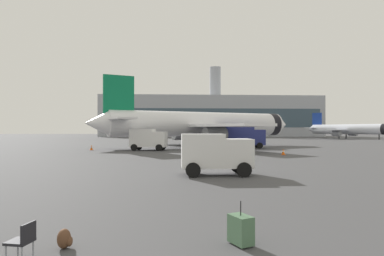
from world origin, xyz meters
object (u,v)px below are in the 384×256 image
(safety_cone_far, at_px, (227,144))
(rolling_suitcase, at_px, (241,229))
(safety_cone_mid, at_px, (91,148))
(traveller_backpack, at_px, (65,239))
(fuel_truck, at_px, (244,136))
(cargo_van, at_px, (215,152))
(airplane_at_gate, at_px, (201,124))
(airplane_taxiing, at_px, (347,129))
(service_truck, at_px, (148,139))
(gate_chair, at_px, (23,239))
(safety_cone_near, at_px, (283,152))

(safety_cone_far, relative_size, rolling_suitcase, 0.73)
(safety_cone_mid, distance_m, safety_cone_far, 22.63)
(traveller_backpack, bearing_deg, fuel_truck, 72.10)
(safety_cone_mid, height_order, rolling_suitcase, rolling_suitcase)
(cargo_van, bearing_deg, rolling_suitcase, -94.82)
(airplane_at_gate, distance_m, safety_cone_far, 6.61)
(cargo_van, distance_m, safety_cone_far, 36.57)
(cargo_van, relative_size, traveller_backpack, 9.20)
(fuel_truck, xyz_separation_m, rolling_suitcase, (-9.41, -42.55, -1.38))
(airplane_taxiing, height_order, service_truck, airplane_taxiing)
(safety_cone_far, relative_size, traveller_backpack, 1.68)
(service_truck, distance_m, safety_cone_mid, 8.03)
(airplane_at_gate, distance_m, rolling_suitcase, 45.76)
(fuel_truck, xyz_separation_m, gate_chair, (-14.38, -43.31, -1.27))
(rolling_suitcase, height_order, gate_chair, rolling_suitcase)
(safety_cone_near, relative_size, safety_cone_mid, 0.96)
(airplane_at_gate, distance_m, service_truck, 11.21)
(airplane_taxiing, bearing_deg, cargo_van, -122.91)
(safety_cone_near, bearing_deg, traveller_backpack, -117.75)
(airplane_at_gate, bearing_deg, airplane_taxiing, 42.69)
(safety_cone_far, xyz_separation_m, rolling_suitcase, (-7.95, -48.76, -0.01))
(airplane_at_gate, bearing_deg, rolling_suitcase, -93.99)
(service_truck, xyz_separation_m, safety_cone_mid, (-7.82, 1.29, -1.26))
(service_truck, xyz_separation_m, fuel_truck, (14.12, 4.70, 0.16))
(airplane_at_gate, height_order, cargo_van, airplane_at_gate)
(safety_cone_mid, bearing_deg, airplane_taxiing, 38.44)
(fuel_truck, relative_size, cargo_van, 1.40)
(service_truck, bearing_deg, safety_cone_far, 40.75)
(fuel_truck, distance_m, safety_cone_near, 13.74)
(safety_cone_mid, height_order, safety_cone_far, safety_cone_far)
(airplane_at_gate, distance_m, traveller_backpack, 46.24)
(airplane_at_gate, relative_size, airplane_taxiing, 1.37)
(airplane_at_gate, distance_m, safety_cone_mid, 17.29)
(fuel_truck, relative_size, rolling_suitcase, 5.62)
(safety_cone_mid, bearing_deg, cargo_van, -62.61)
(service_truck, distance_m, safety_cone_near, 18.01)
(rolling_suitcase, bearing_deg, safety_cone_near, 69.38)
(airplane_taxiing, xyz_separation_m, fuel_truck, (-41.07, -46.61, -1.03))
(service_truck, height_order, safety_cone_far, service_truck)
(fuel_truck, relative_size, safety_cone_far, 7.67)
(safety_cone_near, relative_size, safety_cone_far, 0.85)
(airplane_taxiing, relative_size, service_truck, 4.86)
(safety_cone_mid, bearing_deg, service_truck, -9.39)
(cargo_van, bearing_deg, safety_cone_near, 58.65)
(safety_cone_near, relative_size, gate_chair, 0.79)
(airplane_at_gate, xyz_separation_m, service_truck, (-7.90, -7.69, -2.05))
(safety_cone_far, bearing_deg, fuel_truck, -76.77)
(rolling_suitcase, xyz_separation_m, traveller_backpack, (-4.33, 0.03, -0.16))
(fuel_truck, bearing_deg, safety_cone_near, -83.75)
(cargo_van, height_order, safety_cone_far, cargo_van)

